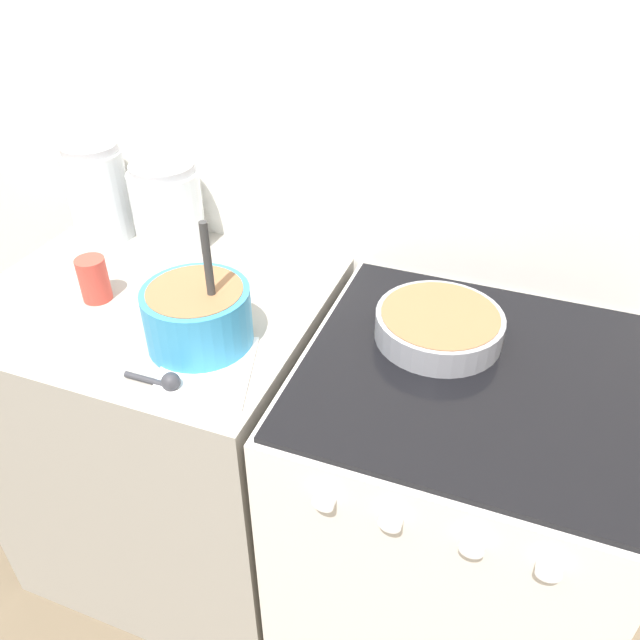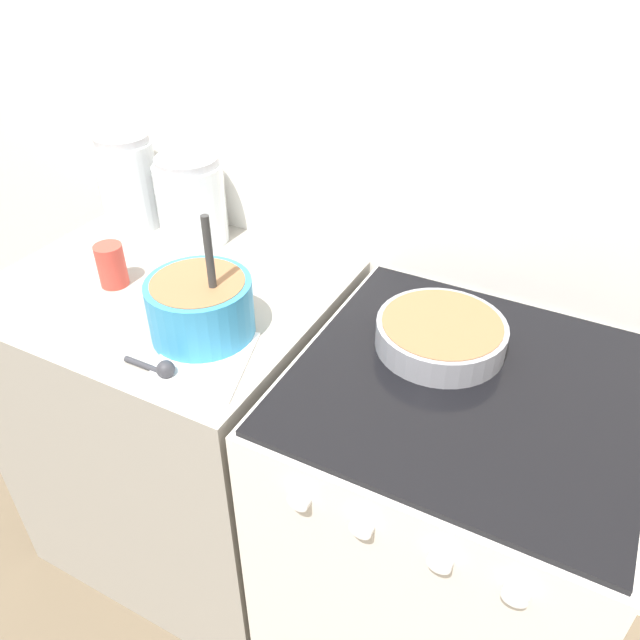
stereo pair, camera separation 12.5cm
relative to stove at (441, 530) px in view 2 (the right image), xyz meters
name	(u,v)px [view 2 (the right image)]	position (x,y,z in m)	size (l,w,h in m)	color
wall_back	(381,143)	(-0.35, 0.35, 0.75)	(4.54, 0.05, 2.40)	white
countertop_cabinet	(187,424)	(-0.73, 0.00, 0.00)	(0.77, 0.65, 0.91)	#9E998E
stove	(441,530)	(0.00, 0.00, 0.00)	(0.66, 0.67, 0.91)	white
mixing_bowl	(200,305)	(-0.53, -0.11, 0.53)	(0.21, 0.21, 0.28)	#338CBF
baking_pan	(441,334)	(-0.08, 0.08, 0.49)	(0.26, 0.26, 0.06)	gray
storage_jar_left	(130,187)	(-1.00, 0.22, 0.56)	(0.15, 0.15, 0.24)	silver
storage_jar_middle	(192,206)	(-0.80, 0.22, 0.55)	(0.17, 0.17, 0.22)	silver
tin_can	(111,265)	(-0.83, -0.05, 0.51)	(0.06, 0.06, 0.10)	#CC3F33
recipe_page	(202,361)	(-0.48, -0.19, 0.46)	(0.23, 0.25, 0.01)	white
measuring_spoon	(161,368)	(-0.53, -0.25, 0.47)	(0.12, 0.04, 0.04)	#333338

